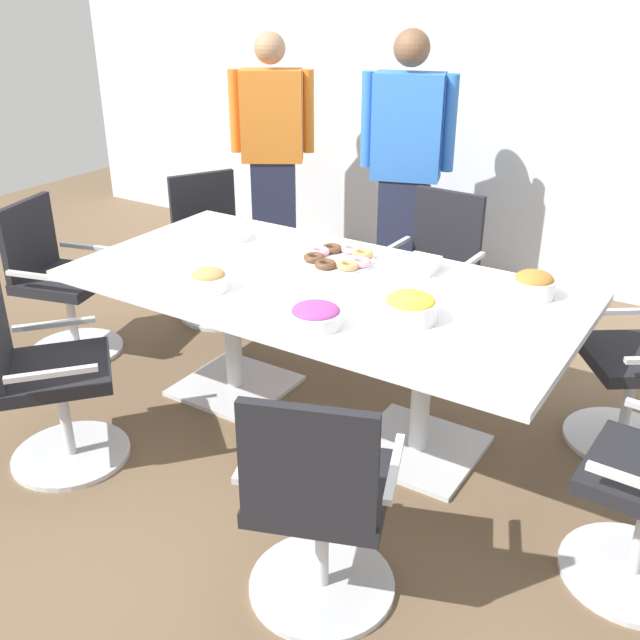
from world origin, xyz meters
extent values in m
cube|color=brown|center=(0.00, 0.00, -0.01)|extent=(10.00, 10.00, 0.01)
cube|color=silver|center=(0.00, 2.40, 1.40)|extent=(8.00, 0.10, 2.80)
cube|color=white|center=(0.00, 0.00, 0.73)|extent=(2.40, 1.20, 0.04)
cube|color=silver|center=(-0.55, 0.00, 0.01)|extent=(0.56, 0.56, 0.02)
cylinder|color=silver|center=(-0.55, 0.00, 0.37)|extent=(0.09, 0.09, 0.69)
cube|color=silver|center=(0.55, 0.00, 0.01)|extent=(0.56, 0.56, 0.02)
cylinder|color=silver|center=(0.55, 0.00, 0.37)|extent=(0.09, 0.09, 0.69)
cylinder|color=silver|center=(0.62, -0.97, 0.01)|extent=(0.69, 0.69, 0.02)
cylinder|color=silver|center=(0.62, -0.97, 0.23)|extent=(0.05, 0.05, 0.41)
cube|color=black|center=(0.62, -0.97, 0.46)|extent=(0.59, 0.59, 0.06)
cube|color=black|center=(0.70, -1.17, 0.70)|extent=(0.42, 0.19, 0.42)
cube|color=silver|center=(0.39, -1.06, 0.58)|extent=(0.16, 0.36, 0.02)
cube|color=silver|center=(0.85, -0.89, 0.58)|extent=(0.16, 0.36, 0.02)
cylinder|color=silver|center=(1.58, -0.30, 0.01)|extent=(0.56, 0.56, 0.02)
cylinder|color=silver|center=(1.35, 0.60, 0.01)|extent=(0.75, 0.75, 0.02)
cylinder|color=silver|center=(1.35, 0.60, 0.23)|extent=(0.05, 0.05, 0.41)
cube|color=black|center=(1.35, 0.60, 0.46)|extent=(0.64, 0.64, 0.06)
cube|color=silver|center=(1.21, 0.80, 0.58)|extent=(0.32, 0.24, 0.02)
cylinder|color=silver|center=(0.10, 1.05, 0.01)|extent=(0.56, 0.56, 0.02)
cylinder|color=silver|center=(0.10, 1.05, 0.23)|extent=(0.05, 0.05, 0.41)
cube|color=black|center=(0.10, 1.05, 0.46)|extent=(0.48, 0.48, 0.06)
cube|color=black|center=(0.11, 1.26, 0.70)|extent=(0.44, 0.06, 0.42)
cube|color=silver|center=(0.34, 1.04, 0.58)|extent=(0.04, 0.37, 0.02)
cube|color=silver|center=(-0.15, 1.06, 0.58)|extent=(0.04, 0.37, 0.02)
cylinder|color=silver|center=(-1.23, 0.70, 0.01)|extent=(0.73, 0.73, 0.02)
cylinder|color=silver|center=(-1.23, 0.70, 0.23)|extent=(0.05, 0.05, 0.41)
cube|color=black|center=(-1.23, 0.70, 0.46)|extent=(0.62, 0.62, 0.06)
cube|color=black|center=(-1.41, 0.80, 0.70)|extent=(0.24, 0.40, 0.42)
cube|color=silver|center=(-1.11, 0.92, 0.58)|extent=(0.34, 0.20, 0.02)
cube|color=silver|center=(-1.34, 0.49, 0.58)|extent=(0.34, 0.20, 0.02)
cylinder|color=silver|center=(-1.63, -0.17, 0.01)|extent=(0.66, 0.66, 0.02)
cylinder|color=silver|center=(-1.63, -0.17, 0.23)|extent=(0.05, 0.05, 0.41)
cube|color=black|center=(-1.63, -0.17, 0.46)|extent=(0.56, 0.56, 0.06)
cube|color=black|center=(-1.83, -0.23, 0.70)|extent=(0.15, 0.43, 0.42)
cube|color=silver|center=(-1.69, 0.06, 0.58)|extent=(0.36, 0.13, 0.02)
cube|color=silver|center=(-1.56, -0.41, 0.58)|extent=(0.36, 0.13, 0.02)
cylinder|color=silver|center=(-0.80, -0.92, 0.01)|extent=(0.76, 0.76, 0.02)
cylinder|color=silver|center=(-0.80, -0.92, 0.23)|extent=(0.05, 0.05, 0.41)
cube|color=black|center=(-0.80, -0.92, 0.46)|extent=(0.65, 0.65, 0.06)
cube|color=silver|center=(-0.99, -0.76, 0.58)|extent=(0.26, 0.30, 0.02)
cube|color=silver|center=(-0.62, -1.08, 0.58)|extent=(0.26, 0.30, 0.02)
cube|color=#232842|center=(-1.47, 1.67, 0.41)|extent=(0.38, 0.34, 0.81)
cube|color=orange|center=(-1.47, 1.67, 1.13)|extent=(0.49, 0.42, 0.64)
sphere|color=tan|center=(-1.47, 1.67, 1.60)|extent=(0.22, 0.22, 0.22)
cylinder|color=orange|center=(-1.25, 1.81, 1.17)|extent=(0.11, 0.11, 0.58)
cylinder|color=orange|center=(-1.70, 1.53, 1.17)|extent=(0.11, 0.11, 0.58)
cube|color=#232842|center=(-0.36, 1.62, 0.42)|extent=(0.37, 0.29, 0.84)
cube|color=blue|center=(-0.36, 1.62, 1.17)|extent=(0.49, 0.35, 0.67)
sphere|color=brown|center=(-0.36, 1.62, 1.65)|extent=(0.23, 0.23, 0.23)
cylinder|color=blue|center=(-0.11, 1.70, 1.21)|extent=(0.10, 0.10, 0.60)
cylinder|color=blue|center=(-0.62, 1.54, 1.21)|extent=(0.10, 0.10, 0.60)
cylinder|color=white|center=(0.90, 0.36, 0.79)|extent=(0.19, 0.19, 0.08)
ellipsoid|color=#AD702D|center=(0.90, 0.36, 0.83)|extent=(0.17, 0.17, 0.07)
cylinder|color=white|center=(0.54, -0.15, 0.79)|extent=(0.23, 0.23, 0.08)
ellipsoid|color=yellow|center=(0.54, -0.15, 0.83)|extent=(0.20, 0.20, 0.08)
cylinder|color=white|center=(-0.37, -0.36, 0.79)|extent=(0.17, 0.17, 0.07)
ellipsoid|color=tan|center=(-0.37, -0.36, 0.82)|extent=(0.15, 0.15, 0.07)
cylinder|color=white|center=(0.24, -0.40, 0.78)|extent=(0.23, 0.23, 0.06)
ellipsoid|color=#9E3D8E|center=(0.24, -0.40, 0.81)|extent=(0.20, 0.20, 0.06)
cylinder|color=white|center=(-0.06, 0.27, 0.76)|extent=(0.35, 0.35, 0.01)
torus|color=pink|center=(0.07, 0.26, 0.78)|extent=(0.11, 0.11, 0.03)
torus|color=tan|center=(0.02, 0.37, 0.78)|extent=(0.11, 0.11, 0.03)
torus|color=pink|center=(-0.06, 0.40, 0.78)|extent=(0.11, 0.11, 0.03)
torus|color=brown|center=(-0.15, 0.36, 0.78)|extent=(0.11, 0.11, 0.03)
torus|color=pink|center=(-0.18, 0.28, 0.78)|extent=(0.11, 0.11, 0.03)
torus|color=brown|center=(-0.16, 0.19, 0.78)|extent=(0.11, 0.11, 0.03)
torus|color=brown|center=(-0.06, 0.14, 0.78)|extent=(0.11, 0.11, 0.03)
torus|color=tan|center=(0.04, 0.19, 0.78)|extent=(0.11, 0.11, 0.03)
cylinder|color=white|center=(-0.72, 0.26, 0.75)|extent=(0.19, 0.19, 0.01)
cylinder|color=silver|center=(-0.72, 0.26, 0.76)|extent=(0.19, 0.19, 0.01)
cylinder|color=white|center=(-0.72, 0.26, 0.77)|extent=(0.19, 0.19, 0.01)
cylinder|color=silver|center=(-0.72, 0.26, 0.77)|extent=(0.19, 0.19, 0.01)
cylinder|color=white|center=(-0.72, 0.26, 0.78)|extent=(0.19, 0.19, 0.01)
cylinder|color=silver|center=(-0.72, 0.26, 0.78)|extent=(0.19, 0.19, 0.01)
cube|color=white|center=(0.34, 0.38, 0.78)|extent=(0.15, 0.15, 0.07)
camera|label=1|loc=(1.71, -2.69, 2.06)|focal=41.13mm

